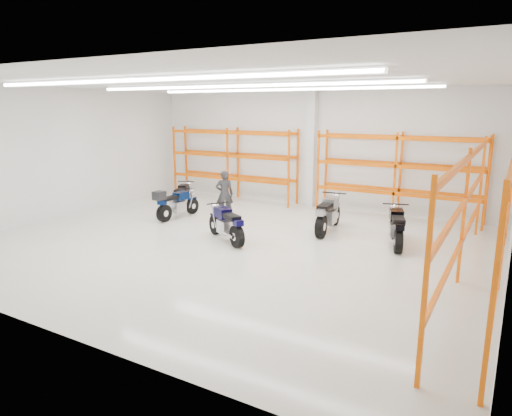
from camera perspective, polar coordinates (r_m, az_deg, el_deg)
The scene contains 12 objects.
ground at distance 13.20m, azimuth -3.35°, elevation -4.37°, with size 14.00×14.00×0.00m, color beige.
room_shell at distance 12.67m, azimuth -3.47°, elevation 10.01°, with size 14.02×12.02×4.51m.
motorcycle_main at distance 13.21m, azimuth -3.68°, elevation -2.15°, with size 1.90×1.23×1.05m.
motorcycle_back_a at distance 17.79m, azimuth -9.21°, elevation 1.42°, with size 0.92×1.89×0.97m.
motorcycle_back_b at distance 16.13m, azimuth -10.12°, elevation 0.48°, with size 0.67×2.12×1.09m.
motorcycle_back_c at distance 14.36m, azimuth 8.96°, elevation -0.89°, with size 0.78×2.34×1.15m.
motorcycle_back_d at distance 13.37m, azimuth 17.13°, elevation -2.43°, with size 0.96×2.16×1.09m.
standing_man at distance 16.02m, azimuth -3.96°, elevation 1.73°, with size 0.61×0.40×1.68m, color black.
structural_column at distance 17.85m, azimuth 6.94°, elevation 7.35°, with size 0.32×0.32×4.50m, color white.
pallet_racking_back_left at distance 19.19m, azimuth -2.94°, elevation 6.38°, with size 5.67×0.87×3.00m.
pallet_racking_back_right at distance 16.54m, azimuth 17.35°, elevation 4.85°, with size 5.67×0.87×3.00m.
pallet_racking_side at distance 10.74m, azimuth 26.81°, elevation 0.34°, with size 0.87×9.07×3.00m.
Camera 1 is at (6.97, -10.54, 3.83)m, focal length 32.00 mm.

